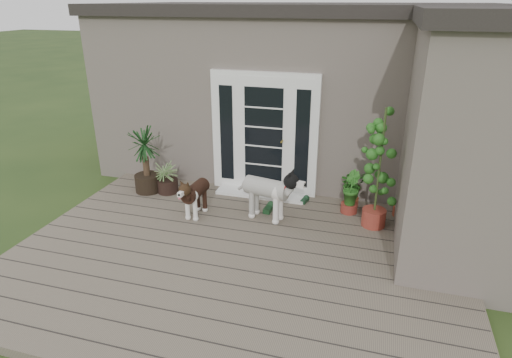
# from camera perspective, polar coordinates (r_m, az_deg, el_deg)

# --- Properties ---
(deck) EXTENTS (6.20, 4.60, 0.12)m
(deck) POSITION_cam_1_polar(r_m,az_deg,el_deg) (6.12, -2.70, -10.34)
(deck) COLOR #6B5B4C
(deck) RESTS_ON ground
(house_main) EXTENTS (7.40, 4.00, 3.10)m
(house_main) POSITION_cam_1_polar(r_m,az_deg,el_deg) (9.44, 5.65, 11.26)
(house_main) COLOR #665E54
(house_main) RESTS_ON ground
(roof_main) EXTENTS (7.60, 4.20, 0.20)m
(roof_main) POSITION_cam_1_polar(r_m,az_deg,el_deg) (9.26, 6.06, 21.31)
(roof_main) COLOR #2D2826
(roof_main) RESTS_ON house_main
(house_wing) EXTENTS (1.60, 2.40, 3.10)m
(house_wing) POSITION_cam_1_polar(r_m,az_deg,el_deg) (6.34, 26.36, 3.34)
(house_wing) COLOR #665E54
(house_wing) RESTS_ON ground
(roof_wing) EXTENTS (1.80, 2.60, 0.20)m
(roof_wing) POSITION_cam_1_polar(r_m,az_deg,el_deg) (6.07, 29.15, 18.17)
(roof_wing) COLOR #2D2826
(roof_wing) RESTS_ON house_wing
(door_unit) EXTENTS (1.90, 0.14, 2.15)m
(door_unit) POSITION_cam_1_polar(r_m,az_deg,el_deg) (7.63, 1.08, 5.88)
(door_unit) COLOR white
(door_unit) RESTS_ON deck
(door_step) EXTENTS (1.60, 0.40, 0.05)m
(door_step) POSITION_cam_1_polar(r_m,az_deg,el_deg) (7.81, 0.64, -1.92)
(door_step) COLOR white
(door_step) RESTS_ON deck
(brindle_dog) EXTENTS (0.37, 0.78, 0.63)m
(brindle_dog) POSITION_cam_1_polar(r_m,az_deg,el_deg) (7.05, -7.89, -2.40)
(brindle_dog) COLOR #311B12
(brindle_dog) RESTS_ON deck
(white_dog) EXTENTS (1.00, 0.59, 0.78)m
(white_dog) POSITION_cam_1_polar(r_m,az_deg,el_deg) (6.85, 1.38, -2.26)
(white_dog) COLOR silver
(white_dog) RESTS_ON deck
(spider_plant) EXTENTS (0.70, 0.70, 0.66)m
(spider_plant) POSITION_cam_1_polar(r_m,az_deg,el_deg) (7.97, -11.58, 0.47)
(spider_plant) COLOR #758E57
(spider_plant) RESTS_ON deck
(yucca) EXTENTS (0.90, 0.90, 1.25)m
(yucca) POSITION_cam_1_polar(r_m,az_deg,el_deg) (8.00, -14.29, 2.59)
(yucca) COLOR black
(yucca) RESTS_ON deck
(herb_a) EXTENTS (0.63, 0.63, 0.57)m
(herb_a) POSITION_cam_1_polar(r_m,az_deg,el_deg) (7.48, 12.48, -1.49)
(herb_a) COLOR #1E4E16
(herb_a) RESTS_ON deck
(herb_b) EXTENTS (0.41, 0.41, 0.51)m
(herb_b) POSITION_cam_1_polar(r_m,az_deg,el_deg) (7.26, 12.19, -2.46)
(herb_b) COLOR #1E5D1A
(herb_b) RESTS_ON deck
(herb_c) EXTENTS (0.40, 0.40, 0.49)m
(herb_c) POSITION_cam_1_polar(r_m,az_deg,el_deg) (7.39, 18.76, -2.86)
(herb_c) COLOR #18541E
(herb_c) RESTS_ON deck
(sapling) EXTENTS (0.65, 0.65, 1.93)m
(sapling) POSITION_cam_1_polar(r_m,az_deg,el_deg) (6.66, 15.87, 1.45)
(sapling) COLOR #245719
(sapling) RESTS_ON deck
(clog_left) EXTENTS (0.17, 0.28, 0.08)m
(clog_left) POSITION_cam_1_polar(r_m,az_deg,el_deg) (7.59, 6.41, -2.72)
(clog_left) COLOR #14321C
(clog_left) RESTS_ON deck
(clog_right) EXTENTS (0.19, 0.35, 0.10)m
(clog_right) POSITION_cam_1_polar(r_m,az_deg,el_deg) (7.24, 1.71, -3.79)
(clog_right) COLOR #16371B
(clog_right) RESTS_ON deck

